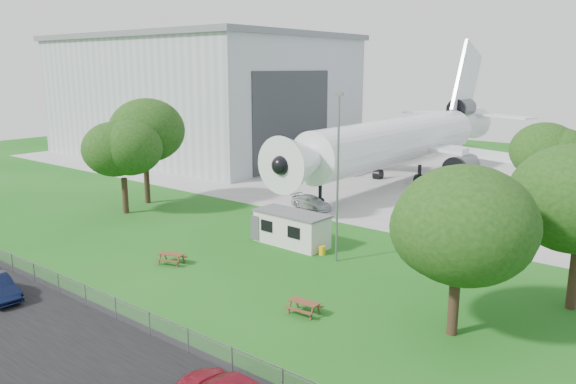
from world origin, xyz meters
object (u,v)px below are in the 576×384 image
Objects in this scene: picnic_east at (304,314)px; picnic_west at (172,264)px; airliner at (403,138)px; site_cabin at (292,228)px; hangar at (201,95)px.

picnic_west is at bearing 173.55° from picnic_east.
site_cabin is at bearing -79.62° from airliner.
site_cabin is 3.78× the size of picnic_east.
picnic_east is (49.73, -38.37, -9.41)m from hangar.
hangar is at bearing 179.78° from airliner.
picnic_west is 12.46m from picnic_east.
site_cabin reaches higher than picnic_west.
airliner reaches higher than picnic_west.
hangar reaches higher than picnic_west.
hangar is 63.51m from picnic_east.
airliner is at bearing 106.74° from picnic_east.
hangar is 23.89× the size of picnic_east.
hangar is 53.81m from picnic_west.
site_cabin is 12.94m from picnic_east.
picnic_west is (37.29, -37.63, -9.41)m from hangar.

